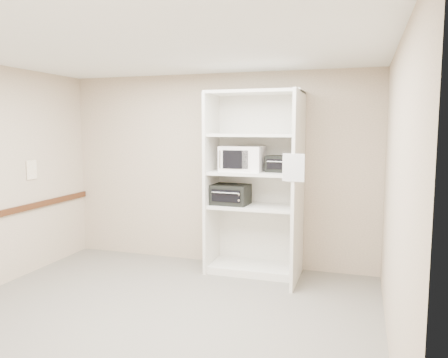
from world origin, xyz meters
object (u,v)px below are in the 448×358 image
(microwave, at_px, (243,159))
(toaster_oven_upper, at_px, (281,164))
(toaster_oven_lower, at_px, (231,194))
(shelving_unit, at_px, (258,190))

(microwave, height_order, toaster_oven_upper, microwave)
(toaster_oven_lower, bearing_deg, toaster_oven_upper, 10.86)
(shelving_unit, xyz_separation_m, toaster_oven_upper, (0.30, 0.06, 0.35))
(shelving_unit, distance_m, toaster_oven_lower, 0.37)
(shelving_unit, xyz_separation_m, microwave, (-0.22, 0.03, 0.41))
(microwave, distance_m, toaster_oven_upper, 0.52)
(shelving_unit, height_order, toaster_oven_lower, shelving_unit)
(microwave, relative_size, toaster_oven_lower, 1.15)
(microwave, distance_m, toaster_oven_lower, 0.51)
(toaster_oven_upper, distance_m, toaster_oven_lower, 0.79)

